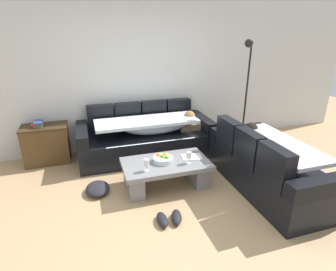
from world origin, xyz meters
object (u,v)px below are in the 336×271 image
open_magazine (192,157)px  side_cabinet (47,144)px  wine_glass_near_left (146,163)px  couch_near_window (268,166)px  crumpled_garment (98,189)px  fruit_bowl (163,159)px  wine_glass_near_right (189,156)px  book_stack_on_cabinet (38,124)px  couch_along_wall (148,137)px  coffee_table (166,171)px  pair_of_shoes (169,218)px  floor_lamp (246,88)px

open_magazine → side_cabinet: bearing=157.9°
wine_glass_near_left → side_cabinet: side_cabinet is taller
couch_near_window → crumpled_garment: (-2.29, 0.56, -0.28)m
fruit_bowl → wine_glass_near_right: wine_glass_near_right is taller
open_magazine → book_stack_on_cabinet: bearing=158.8°
crumpled_garment → wine_glass_near_right: bearing=-11.3°
fruit_bowl → wine_glass_near_left: (-0.28, -0.19, 0.07)m
wine_glass_near_left → crumpled_garment: bearing=155.8°
couch_along_wall → side_cabinet: couch_along_wall is taller
wine_glass_near_left → book_stack_on_cabinet: (-1.42, 1.49, 0.19)m
coffee_table → pair_of_shoes: coffee_table is taller
open_magazine → crumpled_garment: bearing=-173.6°
wine_glass_near_left → coffee_table: bearing=28.0°
floor_lamp → couch_along_wall: bearing=175.5°
side_cabinet → open_magazine: bearing=-32.2°
wine_glass_near_left → floor_lamp: floor_lamp is taller
open_magazine → wine_glass_near_left: bearing=-154.4°
couch_along_wall → wine_glass_near_right: couch_along_wall is taller
couch_near_window → fruit_bowl: (-1.39, 0.47, 0.09)m
book_stack_on_cabinet → crumpled_garment: (0.79, -1.21, -0.63)m
couch_along_wall → couch_near_window: size_ratio=1.19×
crumpled_garment → open_magazine: bearing=-3.7°
couch_along_wall → pair_of_shoes: (-0.20, -1.86, -0.29)m
crumpled_garment → wine_glass_near_left: bearing=-24.2°
open_magazine → side_cabinet: size_ratio=0.39×
side_cabinet → book_stack_on_cabinet: size_ratio=3.14×
coffee_table → crumpled_garment: bearing=172.9°
wine_glass_near_left → book_stack_on_cabinet: size_ratio=0.72×
open_magazine → wine_glass_near_right: bearing=-114.4°
pair_of_shoes → side_cabinet: bearing=125.2°
wine_glass_near_left → couch_along_wall: bearing=76.0°
wine_glass_near_right → pair_of_shoes: (-0.48, -0.63, -0.45)m
wine_glass_near_right → side_cabinet: side_cabinet is taller
couch_along_wall → book_stack_on_cabinet: size_ratio=9.95×
wine_glass_near_right → wine_glass_near_left: bearing=-176.4°
coffee_table → fruit_bowl: bearing=145.5°
coffee_table → wine_glass_near_right: size_ratio=7.23×
wine_glass_near_left → side_cabinet: (-1.35, 1.49, -0.17)m
coffee_table → book_stack_on_cabinet: bearing=142.6°
wine_glass_near_right → pair_of_shoes: size_ratio=0.51×
couch_along_wall → couch_near_window: same height
couch_near_window → crumpled_garment: couch_near_window is taller
couch_along_wall → wine_glass_near_left: size_ratio=13.74×
book_stack_on_cabinet → floor_lamp: 3.57m
open_magazine → pair_of_shoes: bearing=-116.4°
couch_near_window → coffee_table: 1.42m
wine_glass_near_right → book_stack_on_cabinet: book_stack_on_cabinet is taller
side_cabinet → floor_lamp: bearing=-6.1°
coffee_table → side_cabinet: (-1.66, 1.33, 0.08)m
couch_along_wall → open_magazine: bearing=-69.8°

